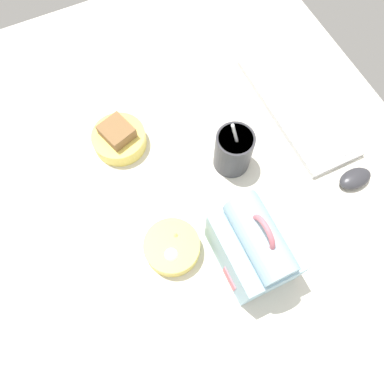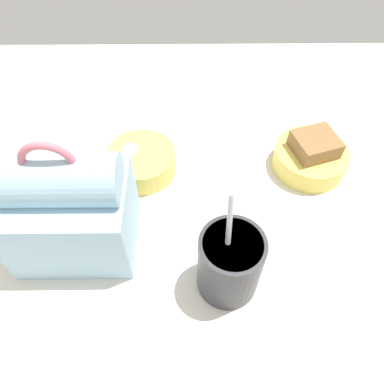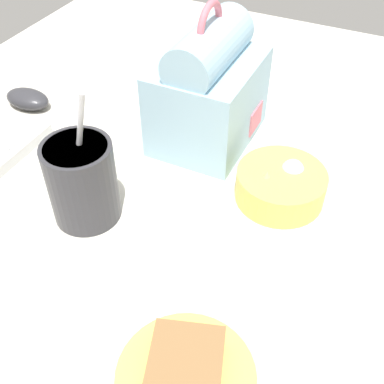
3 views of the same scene
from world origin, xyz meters
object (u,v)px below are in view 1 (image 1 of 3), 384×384
Objects in this scene: bento_bowl_sandwich at (119,138)px; soup_cup at (233,150)px; keyboard at (298,106)px; computer_mouse at (355,178)px; bento_bowl_snacks at (172,247)px; lunch_bag at (255,247)px.

soup_cup is at bearing 53.98° from bento_bowl_sandwich.
soup_cup is 1.44× the size of bento_bowl_sandwich.
keyboard is at bearing 77.82° from bento_bowl_sandwich.
computer_mouse is at bearing 54.63° from soup_cup.
soup_cup is 28.50cm from bento_bowl_sandwich.
keyboard is at bearing 114.60° from bento_bowl_snacks.
soup_cup is 26.59cm from bento_bowl_snacks.
bento_bowl_snacks is (-8.64, -14.87, -6.22)cm from lunch_bag.
computer_mouse is (33.98, 47.32, -1.21)cm from bento_bowl_sandwich.
bento_bowl_snacks is (30.76, 0.65, -0.33)cm from bento_bowl_sandwich.
lunch_bag reaches higher than soup_cup.
bento_bowl_sandwich is (-9.95, -46.11, 1.72)cm from keyboard.
bento_bowl_snacks reaches higher than computer_mouse.
keyboard is at bearing 133.91° from lunch_bag.
bento_bowl_sandwich is at bearing -158.51° from lunch_bag.
lunch_bag is 18.28cm from bento_bowl_snacks.
lunch_bag is at bearing 21.49° from bento_bowl_sandwich.
bento_bowl_sandwich is (-16.65, -22.90, -3.22)cm from soup_cup.
computer_mouse is at bearing 99.68° from lunch_bag.
soup_cup is at bearing 122.39° from bento_bowl_snacks.
bento_bowl_snacks is (20.81, -45.46, 1.39)cm from keyboard.
bento_bowl_snacks is at bearing 1.21° from bento_bowl_sandwich.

